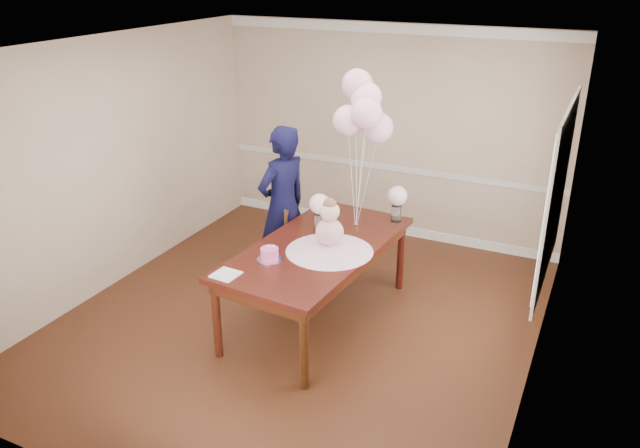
# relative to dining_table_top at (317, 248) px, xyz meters

# --- Properties ---
(floor) EXTENTS (4.50, 5.00, 0.00)m
(floor) POSITION_rel_dining_table_top_xyz_m (-0.16, -0.10, -0.80)
(floor) COLOR #33180C
(floor) RESTS_ON ground
(ceiling) EXTENTS (4.50, 5.00, 0.02)m
(ceiling) POSITION_rel_dining_table_top_xyz_m (-0.16, -0.10, 1.90)
(ceiling) COLOR white
(ceiling) RESTS_ON wall_back
(wall_back) EXTENTS (4.50, 0.02, 2.70)m
(wall_back) POSITION_rel_dining_table_top_xyz_m (-0.16, 2.40, 0.55)
(wall_back) COLOR tan
(wall_back) RESTS_ON floor
(wall_front) EXTENTS (4.50, 0.02, 2.70)m
(wall_front) POSITION_rel_dining_table_top_xyz_m (-0.16, -2.60, 0.55)
(wall_front) COLOR tan
(wall_front) RESTS_ON floor
(wall_left) EXTENTS (0.02, 5.00, 2.70)m
(wall_left) POSITION_rel_dining_table_top_xyz_m (-2.41, -0.10, 0.55)
(wall_left) COLOR tan
(wall_left) RESTS_ON floor
(wall_right) EXTENTS (0.02, 5.00, 2.70)m
(wall_right) POSITION_rel_dining_table_top_xyz_m (2.09, -0.10, 0.55)
(wall_right) COLOR tan
(wall_right) RESTS_ON floor
(chair_rail_trim) EXTENTS (4.50, 0.02, 0.07)m
(chair_rail_trim) POSITION_rel_dining_table_top_xyz_m (-0.16, 2.39, 0.10)
(chair_rail_trim) COLOR silver
(chair_rail_trim) RESTS_ON wall_back
(crown_molding) EXTENTS (4.50, 0.02, 0.12)m
(crown_molding) POSITION_rel_dining_table_top_xyz_m (-0.16, 2.39, 1.83)
(crown_molding) COLOR white
(crown_molding) RESTS_ON wall_back
(baseboard_trim) EXTENTS (4.50, 0.02, 0.12)m
(baseboard_trim) POSITION_rel_dining_table_top_xyz_m (-0.16, 2.39, -0.74)
(baseboard_trim) COLOR white
(baseboard_trim) RESTS_ON floor
(window_frame) EXTENTS (0.02, 1.66, 1.56)m
(window_frame) POSITION_rel_dining_table_top_xyz_m (2.07, 0.40, 0.75)
(window_frame) COLOR white
(window_frame) RESTS_ON wall_right
(window_blinds) EXTENTS (0.01, 1.50, 1.40)m
(window_blinds) POSITION_rel_dining_table_top_xyz_m (2.05, 0.40, 0.75)
(window_blinds) COLOR white
(window_blinds) RESTS_ON wall_right
(dining_table_top) EXTENTS (1.27, 2.29, 0.06)m
(dining_table_top) POSITION_rel_dining_table_top_xyz_m (0.00, 0.00, 0.00)
(dining_table_top) COLOR black
(dining_table_top) RESTS_ON table_leg_fl
(table_apron) EXTENTS (1.15, 2.17, 0.11)m
(table_apron) POSITION_rel_dining_table_top_xyz_m (0.00, 0.00, -0.08)
(table_apron) COLOR black
(table_apron) RESTS_ON table_leg_fl
(table_leg_fl) EXTENTS (0.08, 0.08, 0.77)m
(table_leg_fl) POSITION_rel_dining_table_top_xyz_m (-0.54, -0.98, -0.41)
(table_leg_fl) COLOR black
(table_leg_fl) RESTS_ON floor
(table_leg_fr) EXTENTS (0.08, 0.08, 0.77)m
(table_leg_fr) POSITION_rel_dining_table_top_xyz_m (0.38, -1.05, -0.41)
(table_leg_fr) COLOR black
(table_leg_fr) RESTS_ON floor
(table_leg_bl) EXTENTS (0.08, 0.08, 0.77)m
(table_leg_bl) POSITION_rel_dining_table_top_xyz_m (-0.38, 1.05, -0.41)
(table_leg_bl) COLOR black
(table_leg_bl) RESTS_ON floor
(table_leg_br) EXTENTS (0.08, 0.08, 0.77)m
(table_leg_br) POSITION_rel_dining_table_top_xyz_m (0.54, 0.98, -0.41)
(table_leg_br) COLOR black
(table_leg_br) RESTS_ON floor
(baby_skirt) EXTENTS (0.90, 0.90, 0.11)m
(baby_skirt) POSITION_rel_dining_table_top_xyz_m (0.16, -0.07, 0.08)
(baby_skirt) COLOR #DDA2C2
(baby_skirt) RESTS_ON dining_table_top
(baby_torso) EXTENTS (0.26, 0.26, 0.26)m
(baby_torso) POSITION_rel_dining_table_top_xyz_m (0.16, -0.07, 0.23)
(baby_torso) COLOR pink
(baby_torso) RESTS_ON baby_skirt
(baby_head) EXTENTS (0.19, 0.19, 0.19)m
(baby_head) POSITION_rel_dining_table_top_xyz_m (0.16, -0.07, 0.44)
(baby_head) COLOR beige
(baby_head) RESTS_ON baby_torso
(baby_hair) EXTENTS (0.13, 0.13, 0.13)m
(baby_hair) POSITION_rel_dining_table_top_xyz_m (0.16, -0.07, 0.50)
(baby_hair) COLOR brown
(baby_hair) RESTS_ON baby_head
(cake_platter) EXTENTS (0.26, 0.26, 0.01)m
(cake_platter) POSITION_rel_dining_table_top_xyz_m (-0.26, -0.48, 0.03)
(cake_platter) COLOR silver
(cake_platter) RESTS_ON dining_table_top
(birthday_cake) EXTENTS (0.18, 0.18, 0.11)m
(birthday_cake) POSITION_rel_dining_table_top_xyz_m (-0.26, -0.48, 0.09)
(birthday_cake) COLOR #E34798
(birthday_cake) RESTS_ON cake_platter
(cake_flower_a) EXTENTS (0.03, 0.03, 0.03)m
(cake_flower_a) POSITION_rel_dining_table_top_xyz_m (-0.26, -0.48, 0.16)
(cake_flower_a) COLOR silver
(cake_flower_a) RESTS_ON birthday_cake
(cake_flower_b) EXTENTS (0.03, 0.03, 0.03)m
(cake_flower_b) POSITION_rel_dining_table_top_xyz_m (-0.22, -0.46, 0.16)
(cake_flower_b) COLOR silver
(cake_flower_b) RESTS_ON birthday_cake
(rose_vase_near) EXTENTS (0.12, 0.12, 0.18)m
(rose_vase_near) POSITION_rel_dining_table_top_xyz_m (-0.14, 0.34, 0.12)
(rose_vase_near) COLOR white
(rose_vase_near) RESTS_ON dining_table_top
(roses_near) EXTENTS (0.21, 0.21, 0.21)m
(roses_near) POSITION_rel_dining_table_top_xyz_m (-0.14, 0.34, 0.31)
(roses_near) COLOR #F6CED2
(roses_near) RESTS_ON rose_vase_near
(rose_vase_far) EXTENTS (0.12, 0.12, 0.18)m
(rose_vase_far) POSITION_rel_dining_table_top_xyz_m (0.49, 0.90, 0.12)
(rose_vase_far) COLOR silver
(rose_vase_far) RESTS_ON dining_table_top
(roses_far) EXTENTS (0.21, 0.21, 0.21)m
(roses_far) POSITION_rel_dining_table_top_xyz_m (0.49, 0.90, 0.31)
(roses_far) COLOR beige
(roses_far) RESTS_ON rose_vase_far
(napkin) EXTENTS (0.24, 0.24, 0.01)m
(napkin) POSITION_rel_dining_table_top_xyz_m (-0.46, -0.90, 0.03)
(napkin) COLOR white
(napkin) RESTS_ON dining_table_top
(balloon_weight) EXTENTS (0.05, 0.05, 0.02)m
(balloon_weight) POSITION_rel_dining_table_top_xyz_m (0.16, 0.60, 0.04)
(balloon_weight) COLOR silver
(balloon_weight) RESTS_ON dining_table_top
(balloon_a) EXTENTS (0.31, 0.31, 0.31)m
(balloon_a) POSITION_rel_dining_table_top_xyz_m (0.05, 0.60, 1.13)
(balloon_a) COLOR #F8AFC8
(balloon_a) RESTS_ON balloon_ribbon_a
(balloon_b) EXTENTS (0.31, 0.31, 0.31)m
(balloon_b) POSITION_rel_dining_table_top_xyz_m (0.26, 0.53, 1.24)
(balloon_b) COLOR #F2ABC5
(balloon_b) RESTS_ON balloon_ribbon_b
(balloon_c) EXTENTS (0.31, 0.31, 0.31)m
(balloon_c) POSITION_rel_dining_table_top_xyz_m (0.19, 0.70, 1.35)
(balloon_c) COLOR #F9B0CF
(balloon_c) RESTS_ON balloon_ribbon_c
(balloon_d) EXTENTS (0.31, 0.31, 0.31)m
(balloon_d) POSITION_rel_dining_table_top_xyz_m (0.08, 0.74, 1.46)
(balloon_d) COLOR #D99AB2
(balloon_d) RESTS_ON balloon_ribbon_d
(balloon_e) EXTENTS (0.31, 0.31, 0.31)m
(balloon_e) POSITION_rel_dining_table_top_xyz_m (0.33, 0.67, 1.08)
(balloon_e) COLOR #E19FC2
(balloon_e) RESTS_ON balloon_ribbon_e
(balloon_ribbon_a) EXTENTS (0.10, 0.01, 0.92)m
(balloon_ribbon_a) POSITION_rel_dining_table_top_xyz_m (0.10, 0.60, 0.50)
(balloon_ribbon_a) COLOR white
(balloon_ribbon_a) RESTS_ON balloon_weight
(balloon_ribbon_b) EXTENTS (0.11, 0.07, 1.03)m
(balloon_ribbon_b) POSITION_rel_dining_table_top_xyz_m (0.21, 0.56, 0.56)
(balloon_ribbon_b) COLOR white
(balloon_ribbon_b) RESTS_ON balloon_weight
(balloon_ribbon_c) EXTENTS (0.03, 0.10, 1.14)m
(balloon_ribbon_c) POSITION_rel_dining_table_top_xyz_m (0.17, 0.65, 0.61)
(balloon_ribbon_c) COLOR white
(balloon_ribbon_c) RESTS_ON balloon_weight
(balloon_ribbon_d) EXTENTS (0.08, 0.12, 1.25)m
(balloon_ribbon_d) POSITION_rel_dining_table_top_xyz_m (0.12, 0.67, 0.67)
(balloon_ribbon_d) COLOR white
(balloon_ribbon_d) RESTS_ON balloon_weight
(balloon_ribbon_e) EXTENTS (0.16, 0.07, 0.86)m
(balloon_ribbon_e) POSITION_rel_dining_table_top_xyz_m (0.24, 0.63, 0.47)
(balloon_ribbon_e) COLOR silver
(balloon_ribbon_e) RESTS_ON balloon_weight
(dining_chair_seat) EXTENTS (0.53, 0.53, 0.05)m
(dining_chair_seat) POSITION_rel_dining_table_top_xyz_m (-0.45, 0.63, -0.38)
(dining_chair_seat) COLOR #38130F
(dining_chair_seat) RESTS_ON chair_leg_fl
(chair_leg_fl) EXTENTS (0.05, 0.05, 0.40)m
(chair_leg_fl) POSITION_rel_dining_table_top_xyz_m (-0.55, 0.41, -0.60)
(chair_leg_fl) COLOR #3E2410
(chair_leg_fl) RESTS_ON floor
(chair_leg_fr) EXTENTS (0.05, 0.05, 0.40)m
(chair_leg_fr) POSITION_rel_dining_table_top_xyz_m (-0.23, 0.53, -0.60)
(chair_leg_fr) COLOR #33130E
(chair_leg_fr) RESTS_ON floor
(chair_leg_bl) EXTENTS (0.05, 0.05, 0.40)m
(chair_leg_bl) POSITION_rel_dining_table_top_xyz_m (-0.67, 0.73, -0.60)
(chair_leg_bl) COLOR #351C0E
(chair_leg_bl) RESTS_ON floor
(chair_leg_br) EXTENTS (0.05, 0.05, 0.40)m
(chair_leg_br) POSITION_rel_dining_table_top_xyz_m (-0.35, 0.84, -0.60)
(chair_leg_br) COLOR #3B1610
(chair_leg_br) RESTS_ON floor
(chair_back_post_l) EXTENTS (0.05, 0.05, 0.52)m
(chair_back_post_l) POSITION_rel_dining_table_top_xyz_m (-0.57, 0.40, -0.11)
(chair_back_post_l) COLOR #3D2310
(chair_back_post_l) RESTS_ON dining_chair_seat
(chair_back_post_r) EXTENTS (0.05, 0.05, 0.52)m
(chair_back_post_r) POSITION_rel_dining_table_top_xyz_m (-0.69, 0.72, -0.11)
(chair_back_post_r) COLOR #3D1C10
(chair_back_post_r) RESTS_ON dining_chair_seat
(chair_slat_low) EXTENTS (0.16, 0.36, 0.05)m
(chair_slat_low) POSITION_rel_dining_table_top_xyz_m (-0.63, 0.56, -0.22)
(chair_slat_low) COLOR #321A0D
(chair_slat_low) RESTS_ON dining_chair_seat
(chair_slat_mid) EXTENTS (0.16, 0.36, 0.05)m
(chair_slat_mid) POSITION_rel_dining_table_top_xyz_m (-0.63, 0.56, -0.07)
(chair_slat_mid) COLOR #361C0E
(chair_slat_mid) RESTS_ON dining_chair_seat
(chair_slat_top) EXTENTS (0.16, 0.36, 0.05)m
(chair_slat_top) POSITION_rel_dining_table_top_xyz_m (-0.63, 0.56, 0.08)
(chair_slat_top) COLOR #3C1C10
(chair_slat_top) RESTS_ON dining_chair_seat
(woman) EXTENTS (0.63, 0.76, 1.80)m
(woman) POSITION_rel_dining_table_top_xyz_m (-0.71, 0.60, 0.10)
(woman) COLOR black
(woman) RESTS_ON floor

